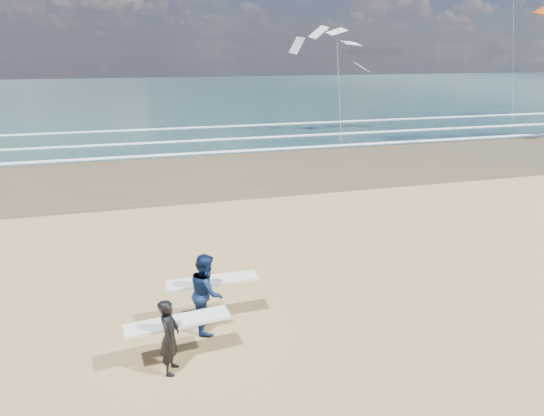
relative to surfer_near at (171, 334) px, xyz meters
name	(u,v)px	position (x,y,z in m)	size (l,w,h in m)	color
wet_sand_strip	(457,154)	(19.51, 17.43, -0.83)	(220.00, 12.00, 0.01)	#4B3D28
ocean	(254,91)	(19.51, 71.43, -0.83)	(220.00, 100.00, 0.02)	#1B383B
foam_breakers	(381,130)	(19.51, 27.53, -0.79)	(220.00, 11.70, 0.05)	white
surfer_near	(171,334)	(0.00, 0.00, 0.00)	(2.24, 1.07, 1.64)	black
surfer_far	(207,292)	(0.95, 1.39, 0.12)	(2.21, 1.12, 1.91)	#0B1C41
kite_1	(338,65)	(15.07, 26.85, 4.51)	(6.73, 4.84, 9.10)	slate
kite_5	(513,36)	(36.41, 33.31, 6.96)	(4.48, 4.59, 15.24)	slate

